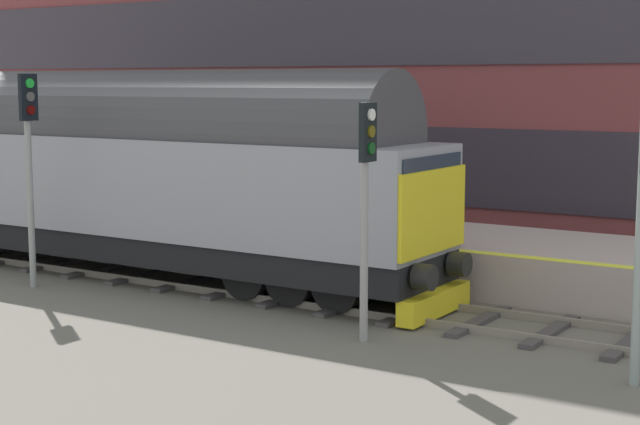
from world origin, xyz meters
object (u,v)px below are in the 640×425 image
signal_post_mid (366,188)px  platform_number_sign (451,196)px  signal_post_far (29,152)px  waiting_passenger (117,172)px  diesel_locomotive (83,165)px

signal_post_mid → platform_number_sign: bearing=5.0°
signal_post_far → platform_number_sign: signal_post_far is taller
signal_post_mid → platform_number_sign: 4.17m
platform_number_sign → waiting_passenger: size_ratio=0.98×
signal_post_far → platform_number_sign: size_ratio=2.85×
waiting_passenger → platform_number_sign: bearing=166.4°
diesel_locomotive → signal_post_far: (-2.19, -0.68, 0.46)m
diesel_locomotive → waiting_passenger: diesel_locomotive is taller
diesel_locomotive → signal_post_far: diesel_locomotive is taller
diesel_locomotive → waiting_passenger: bearing=31.1°
signal_post_mid → waiting_passenger: (5.04, 10.68, -0.65)m
diesel_locomotive → signal_post_mid: diesel_locomotive is taller
signal_post_far → waiting_passenger: bearing=25.4°
platform_number_sign → waiting_passenger: (0.93, 10.33, -0.10)m
diesel_locomotive → platform_number_sign: 8.83m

